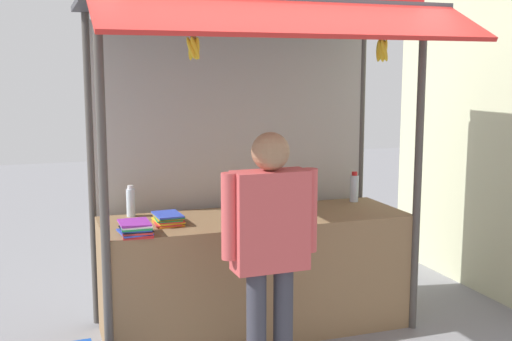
% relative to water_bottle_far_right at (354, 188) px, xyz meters
% --- Properties ---
extents(ground_plane, '(20.00, 20.00, 0.00)m').
position_rel_water_bottle_far_right_xyz_m(ground_plane, '(-0.96, -0.25, -1.01)').
color(ground_plane, gray).
extents(stall_counter, '(2.31, 0.77, 0.89)m').
position_rel_water_bottle_far_right_xyz_m(stall_counter, '(-0.96, -0.25, -0.56)').
color(stall_counter, olive).
rests_on(stall_counter, ground).
extents(stall_structure, '(2.51, 1.64, 2.79)m').
position_rel_water_bottle_far_right_xyz_m(stall_structure, '(-0.96, -0.11, 0.70)').
color(stall_structure, '#4C4742').
rests_on(stall_structure, ground).
extents(water_bottle_far_right, '(0.07, 0.07, 0.25)m').
position_rel_water_bottle_far_right_xyz_m(water_bottle_far_right, '(0.00, 0.00, 0.00)').
color(water_bottle_far_right, silver).
rests_on(water_bottle_far_right, stall_counter).
extents(water_bottle_right, '(0.07, 0.07, 0.24)m').
position_rel_water_bottle_far_right_xyz_m(water_bottle_right, '(-0.64, -0.00, -0.01)').
color(water_bottle_right, silver).
rests_on(water_bottle_right, stall_counter).
extents(water_bottle_back_right, '(0.07, 0.07, 0.24)m').
position_rel_water_bottle_far_right_xyz_m(water_bottle_back_right, '(-1.85, 0.05, -0.01)').
color(water_bottle_back_right, silver).
rests_on(water_bottle_back_right, stall_counter).
extents(magazine_stack_back_left, '(0.24, 0.27, 0.09)m').
position_rel_water_bottle_far_right_xyz_m(magazine_stack_back_left, '(-1.90, -0.53, -0.07)').
color(magazine_stack_back_left, red).
rests_on(magazine_stack_back_left, stall_counter).
extents(magazine_stack_far_left, '(0.21, 0.28, 0.08)m').
position_rel_water_bottle_far_right_xyz_m(magazine_stack_far_left, '(-1.64, -0.28, -0.08)').
color(magazine_stack_far_left, orange).
rests_on(magazine_stack_far_left, stall_counter).
extents(banana_bunch_inner_left, '(0.10, 0.10, 0.27)m').
position_rel_water_bottle_far_right_xyz_m(banana_bunch_inner_left, '(-1.54, -0.74, 1.11)').
color(banana_bunch_inner_left, '#332D23').
extents(banana_bunch_inner_right, '(0.09, 0.09, 0.28)m').
position_rel_water_bottle_far_right_xyz_m(banana_bunch_inner_right, '(-0.20, -0.73, 1.11)').
color(banana_bunch_inner_right, '#332D23').
extents(vendor_person, '(0.61, 0.23, 1.62)m').
position_rel_water_bottle_far_right_xyz_m(vendor_person, '(-1.19, -1.17, -0.03)').
color(vendor_person, '#383842').
rests_on(vendor_person, ground).
extents(neighbour_wall, '(0.20, 2.40, 3.15)m').
position_rel_water_bottle_far_right_xyz_m(neighbour_wall, '(1.31, 0.05, 0.57)').
color(neighbour_wall, beige).
rests_on(neighbour_wall, ground).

